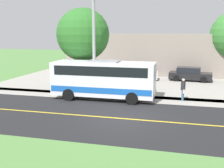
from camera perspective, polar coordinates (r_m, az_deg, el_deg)
name	(u,v)px	position (r m, az deg, el deg)	size (l,w,h in m)	color
ground_plane	(123,119)	(16.26, 2.31, -7.36)	(120.00, 120.00, 0.00)	#548442
road_surface	(123,119)	(16.26, 2.31, -7.35)	(8.00, 100.00, 0.01)	black
sidewalk	(136,98)	(21.18, 5.20, -3.07)	(2.40, 100.00, 0.01)	#9E9991
parking_lot_surface	(177,84)	(27.99, 13.60, 0.08)	(14.00, 36.00, 0.01)	#9E9991
road_centre_line	(123,119)	(16.25, 2.31, -7.33)	(0.16, 100.00, 0.00)	gold
shuttle_bus_front	(104,78)	(20.74, -1.76, 1.30)	(2.75, 7.96, 2.99)	white
pedestrian_with_bags	(183,89)	(20.98, 14.84, -1.00)	(0.72, 0.34, 1.69)	#335972
street_light_pole	(93,40)	(21.04, -3.96, 9.27)	(1.97, 0.24, 8.20)	#9E9EA3
parked_car_near	(137,73)	(29.66, 5.30, 2.27)	(2.24, 4.51, 1.45)	silver
parked_car_far	(190,74)	(30.01, 16.19, 1.99)	(2.33, 4.55, 1.45)	black
tree_curbside	(83,35)	(24.00, -6.18, 10.35)	(4.61, 4.61, 7.22)	#4C3826
commercial_building	(147,52)	(36.87, 7.37, 6.68)	(10.00, 19.21, 4.93)	gray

